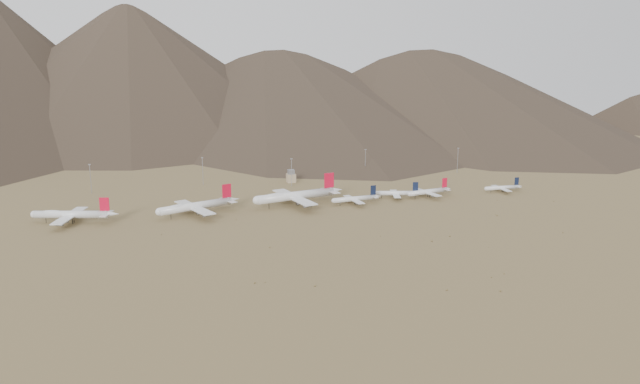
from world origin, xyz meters
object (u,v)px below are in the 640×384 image
object	(u,v)px
widebody_west	(72,214)
widebody_centre	(196,206)
narrowbody_a	(356,199)
widebody_east	(296,196)
control_tower	(291,177)
narrowbody_b	(397,193)

from	to	relation	value
widebody_west	widebody_centre	xyz separation A→B (m)	(88.13, -1.47, 0.55)
widebody_centre	narrowbody_a	distance (m)	126.94
widebody_east	narrowbody_a	size ratio (longest dim) A/B	1.81
widebody_centre	control_tower	size ratio (longest dim) A/B	5.48
widebody_east	control_tower	world-z (taller)	widebody_east
widebody_east	narrowbody_b	distance (m)	87.95
control_tower	narrowbody_a	bearing A→B (deg)	-72.58
narrowbody_a	narrowbody_b	bearing A→B (deg)	8.37
widebody_centre	widebody_east	distance (m)	79.92
widebody_east	narrowbody_a	distance (m)	48.43
widebody_west	widebody_east	size ratio (longest dim) A/B	0.79
widebody_centre	widebody_east	bearing A→B (deg)	-14.81
widebody_centre	narrowbody_b	distance (m)	167.62
widebody_west	widebody_east	distance (m)	167.75
widebody_centre	narrowbody_b	bearing A→B (deg)	-17.63
narrowbody_a	narrowbody_b	world-z (taller)	narrowbody_a
narrowbody_b	control_tower	size ratio (longest dim) A/B	3.43
widebody_centre	narrowbody_a	world-z (taller)	widebody_centre
widebody_west	widebody_east	xyz separation A→B (m)	(167.60, 6.91, 1.66)
widebody_west	widebody_centre	world-z (taller)	widebody_centre
widebody_west	narrowbody_a	distance (m)	215.06
widebody_west	narrowbody_a	bearing A→B (deg)	15.36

